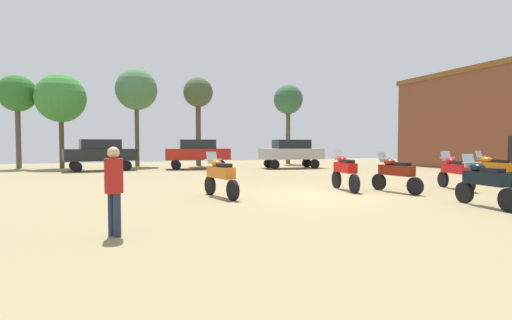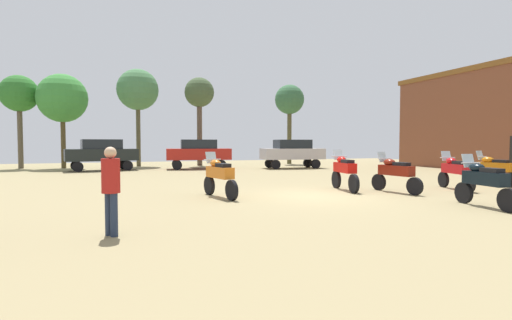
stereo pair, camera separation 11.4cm
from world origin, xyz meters
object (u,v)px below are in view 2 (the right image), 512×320
motorcycle_5 (344,171)px  car_2 (102,152)px  car_3 (199,152)px  tree_2 (138,90)px  tree_4 (62,99)px  motorcycle_9 (219,175)px  tree_3 (199,95)px  motorcycle_6 (494,169)px  tree_5 (289,101)px  tree_6 (19,95)px  car_1 (292,152)px  motorcycle_1 (484,181)px  motorcycle_7 (395,173)px  person_1 (111,184)px  motorcycle_8 (455,171)px

motorcycle_5 → car_2: 16.75m
car_3 → tree_2: 7.56m
tree_2 → tree_4: tree_2 is taller
motorcycle_9 → tree_3: size_ratio=0.32×
motorcycle_6 → tree_5: 18.77m
car_2 → tree_6: (-5.40, 4.09, 3.93)m
tree_2 → tree_3: tree_2 is taller
motorcycle_6 → car_1: size_ratio=0.50×
motorcycle_1 → motorcycle_7: size_ratio=0.97×
motorcycle_7 → car_2: (-10.38, 15.24, 0.46)m
motorcycle_7 → tree_4: 23.19m
motorcycle_6 → tree_4: bearing=126.5°
motorcycle_1 → car_3: size_ratio=0.48×
motorcycle_1 → tree_3: (-3.52, 22.07, 4.81)m
motorcycle_1 → car_2: size_ratio=0.47×
car_1 → person_1: bearing=149.8°
car_3 → tree_2: tree_2 is taller
motorcycle_7 → tree_5: 19.62m
motorcycle_8 → tree_6: (-18.50, 19.38, 4.38)m
tree_6 → motorcycle_8: bearing=-46.3°
motorcycle_7 → tree_6: (-15.78, 19.32, 4.38)m
person_1 → tree_5: 26.32m
motorcycle_7 → tree_6: 25.33m
motorcycle_9 → tree_5: (10.52, 17.68, 4.60)m
motorcycle_8 → car_1: 13.36m
tree_2 → tree_4: (-5.09, -0.76, -0.90)m
tree_3 → tree_4: tree_3 is taller
motorcycle_5 → car_1: bearing=82.3°
motorcycle_6 → car_1: (-3.17, 12.88, 0.46)m
car_1 → motorcycle_5: bearing=168.3°
motorcycle_1 → car_3: 18.71m
person_1 → tree_3: tree_3 is taller
motorcycle_9 → car_1: size_ratio=0.50×
motorcycle_1 → motorcycle_5: motorcycle_5 is taller
motorcycle_1 → tree_4: 26.10m
tree_3 → tree_5: bearing=-0.6°
tree_3 → tree_5: tree_3 is taller
car_3 → tree_4: (-8.81, 3.96, 3.70)m
motorcycle_6 → tree_4: tree_4 is taller
motorcycle_6 → tree_2: bearing=116.2°
motorcycle_1 → car_1: (1.98, 16.70, 0.46)m
motorcycle_6 → tree_2: tree_2 is taller
car_1 → tree_6: (-17.91, 6.04, 3.93)m
tree_5 → motorcycle_1: bearing=-100.7°
motorcycle_6 → motorcycle_7: bearing=175.8°
motorcycle_5 → motorcycle_1: bearing=-62.7°
tree_5 → tree_6: size_ratio=1.04×
motorcycle_5 → tree_5: 18.93m
motorcycle_6 → motorcycle_8: size_ratio=1.00×
motorcycle_1 → tree_5: size_ratio=0.32×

